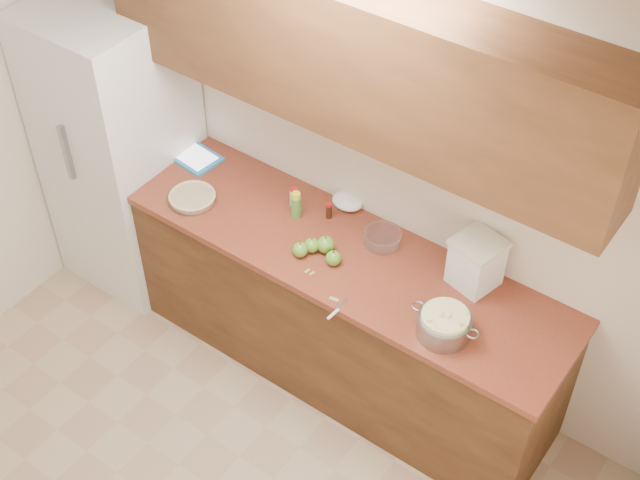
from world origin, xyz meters
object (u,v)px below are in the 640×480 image
Objects in this scene: pie at (192,197)px; colander at (444,325)px; flour_canister at (476,262)px; tablet at (195,157)px.

colander is (1.55, -0.02, 0.04)m from pie.
flour_canister reaches higher than pie.
tablet is at bearing 170.58° from colander.
tablet is (-1.73, -0.08, -0.13)m from flour_canister.
pie is 1.55m from colander.
colander reaches higher than tablet.
tablet is (-0.23, 0.28, -0.01)m from pie.
colander reaches higher than pie.
pie is at bearing 179.32° from colander.
pie is at bearing -44.38° from tablet.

